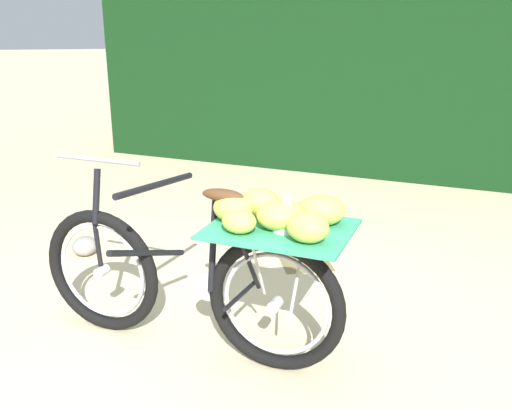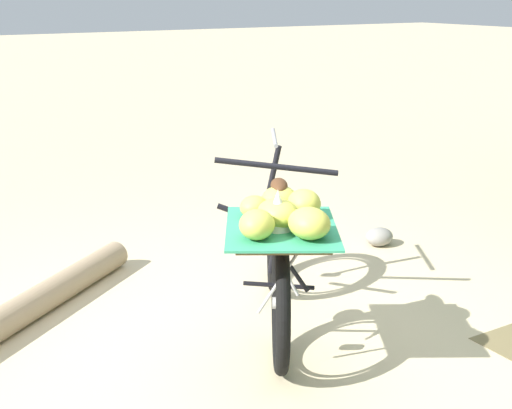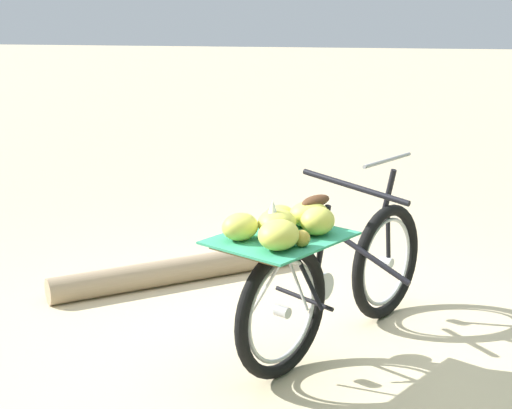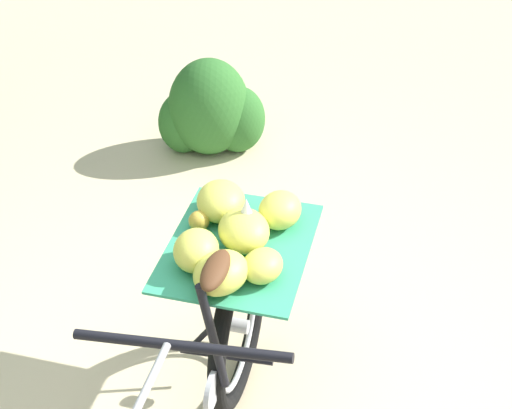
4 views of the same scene
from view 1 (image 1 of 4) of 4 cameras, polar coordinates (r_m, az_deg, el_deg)
The scene contains 5 objects.
ground_plane at distance 3.09m, azimuth -3.62°, elevation -16.07°, with size 60.00×60.00×0.00m, color beige.
foliage_hedge at distance 6.79m, azimuth 10.52°, elevation 15.99°, with size 6.32×0.90×2.99m, color black.
bicycle at distance 2.97m, azimuth -4.39°, elevation -5.87°, with size 1.17×1.68×1.03m.
path_stone at distance 4.57m, azimuth -16.71°, elevation -3.97°, with size 0.22×0.19×0.14m, color gray.
leaf_litter_patch at distance 4.31m, azimuth 4.83°, elevation -5.54°, with size 0.44×0.36×0.01m, color olive.
Camera 1 is at (-2.54, 0.20, 1.75)m, focal length 40.10 mm.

